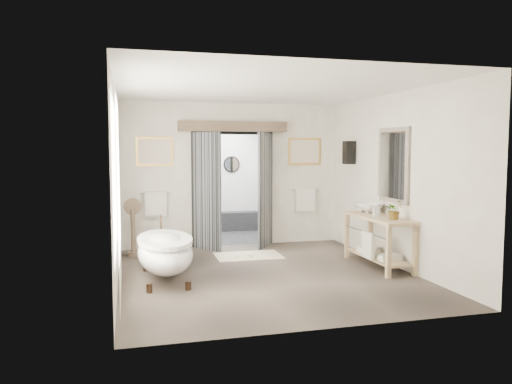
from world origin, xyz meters
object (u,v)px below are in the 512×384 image
clawfoot_tub (165,252)px  rug (248,256)px  vanity (378,237)px  basin (369,208)px

clawfoot_tub → rug: clawfoot_tub is taller
clawfoot_tub → vanity: 3.51m
clawfoot_tub → basin: (3.54, 0.37, 0.51)m
rug → clawfoot_tub: bearing=-140.5°
vanity → basin: basin is taller
basin → rug: bearing=157.5°
vanity → rug: size_ratio=1.33×
clawfoot_tub → vanity: clawfoot_tub is taller
vanity → basin: size_ratio=3.07×
clawfoot_tub → rug: (1.61, 1.33, -0.42)m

